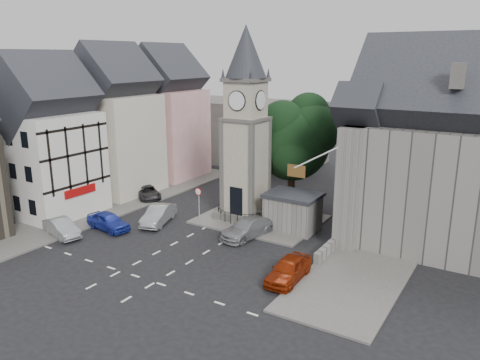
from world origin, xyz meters
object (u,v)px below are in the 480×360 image
Objects in this scene: car_west_blue at (108,221)px; pedestrian at (353,238)px; clock_tower at (246,126)px; stone_shelter at (293,211)px; car_east_red at (289,269)px.

car_west_blue is 2.76× the size of pedestrian.
clock_tower is 3.83× the size of car_west_blue.
stone_shelter is at bearing -26.99° from pedestrian.
car_west_blue is at bearing -133.42° from clock_tower.
pedestrian is at bearing -8.83° from clock_tower.
car_east_red reaches higher than car_west_blue.
car_east_red is (16.51, -0.35, 0.03)m from car_west_blue.
pedestrian is (18.25, 6.87, 0.05)m from car_west_blue.
car_west_blue is at bearing 5.07° from pedestrian.
car_west_blue is 0.96× the size of car_east_red.
stone_shelter is 15.11m from car_west_blue.
clock_tower is at bearing 174.16° from stone_shelter.
pedestrian is (10.24, -1.59, -7.35)m from clock_tower.
car_west_blue is 16.51m from car_east_red.
car_west_blue is (-8.01, -8.46, -7.40)m from clock_tower.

